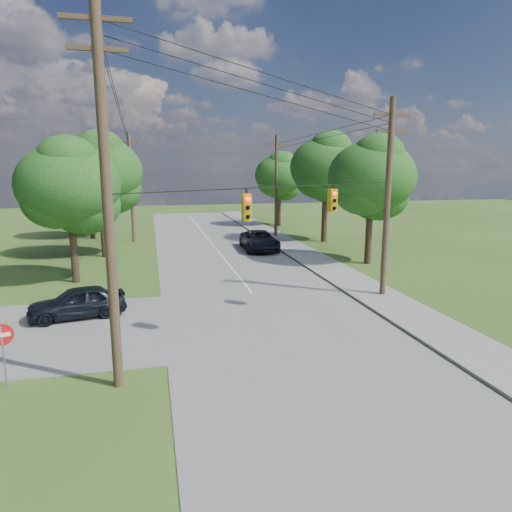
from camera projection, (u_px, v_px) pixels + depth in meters
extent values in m
plane|color=#354E1A|center=(259.00, 376.00, 15.52)|extent=(140.00, 140.00, 0.00)
cube|color=gray|center=(276.00, 323.00, 20.74)|extent=(10.00, 100.00, 0.03)
cube|color=gray|center=(408.00, 312.00, 22.21)|extent=(2.60, 100.00, 0.12)
cylinder|color=brown|center=(107.00, 201.00, 13.72)|extent=(0.32, 0.32, 12.00)
cube|color=brown|center=(96.00, 18.00, 12.73)|extent=(2.00, 0.12, 0.14)
cube|color=brown|center=(98.00, 49.00, 12.88)|extent=(1.70, 0.12, 0.14)
cylinder|color=brown|center=(387.00, 200.00, 24.11)|extent=(0.32, 0.32, 10.50)
cube|color=brown|center=(392.00, 115.00, 23.26)|extent=(2.00, 0.12, 0.14)
cube|color=brown|center=(391.00, 131.00, 23.42)|extent=(1.70, 0.12, 0.14)
cylinder|color=brown|center=(276.00, 187.00, 45.18)|extent=(0.32, 0.32, 10.00)
cube|color=brown|center=(277.00, 144.00, 44.39)|extent=(2.00, 0.12, 0.14)
cylinder|color=brown|center=(131.00, 188.00, 42.12)|extent=(0.32, 0.32, 10.00)
cube|color=brown|center=(129.00, 143.00, 41.32)|extent=(2.00, 0.12, 0.14)
cylinder|color=black|center=(287.00, 81.00, 18.00)|extent=(13.52, 7.63, 1.53)
cylinder|color=black|center=(287.00, 91.00, 18.07)|extent=(13.52, 7.63, 1.53)
cylinder|color=black|center=(287.00, 102.00, 18.15)|extent=(13.52, 7.63, 1.53)
cylinder|color=black|center=(316.00, 134.00, 33.83)|extent=(0.03, 22.00, 0.53)
cylinder|color=black|center=(121.00, 113.00, 27.02)|extent=(0.43, 29.60, 2.03)
cylinder|color=black|center=(316.00, 140.00, 33.90)|extent=(0.03, 22.00, 0.53)
cylinder|color=black|center=(122.00, 120.00, 27.10)|extent=(0.43, 29.60, 2.03)
cylinder|color=black|center=(286.00, 187.00, 18.80)|extent=(13.52, 7.63, 0.04)
cube|color=gold|center=(247.00, 208.00, 17.40)|extent=(0.32, 0.22, 1.05)
sphere|color=#FF0C05|center=(248.00, 199.00, 17.19)|extent=(0.17, 0.17, 0.17)
cube|color=gold|center=(246.00, 207.00, 17.63)|extent=(0.32, 0.22, 1.05)
sphere|color=#FF0C05|center=(245.00, 198.00, 17.69)|extent=(0.17, 0.17, 0.17)
cube|color=gold|center=(333.00, 201.00, 20.88)|extent=(0.32, 0.22, 1.05)
sphere|color=#FF0C05|center=(335.00, 193.00, 20.68)|extent=(0.17, 0.17, 0.17)
cube|color=gold|center=(331.00, 200.00, 21.11)|extent=(0.32, 0.22, 1.05)
sphere|color=#FF0C05|center=(331.00, 192.00, 21.17)|extent=(0.17, 0.17, 0.17)
cylinder|color=#402D20|center=(74.00, 257.00, 27.79)|extent=(0.45, 0.45, 3.15)
ellipsoid|color=#194615|center=(69.00, 185.00, 26.94)|extent=(6.00, 6.00, 4.92)
cylinder|color=#402D20|center=(104.00, 235.00, 35.62)|extent=(0.50, 0.50, 3.50)
ellipsoid|color=#194615|center=(100.00, 172.00, 34.67)|extent=(6.40, 6.40, 5.25)
cylinder|color=#402D20|center=(92.00, 222.00, 44.75)|extent=(0.48, 0.47, 3.32)
ellipsoid|color=#194615|center=(89.00, 174.00, 43.85)|extent=(6.00, 6.00, 4.92)
cylinder|color=#402D20|center=(368.00, 241.00, 33.14)|extent=(0.48, 0.48, 3.32)
ellipsoid|color=#194615|center=(371.00, 177.00, 32.24)|extent=(6.20, 6.20, 5.08)
cylinder|color=#402D20|center=(324.00, 222.00, 42.77)|extent=(0.52, 0.52, 3.67)
ellipsoid|color=#194615|center=(326.00, 167.00, 41.78)|extent=(6.60, 6.60, 5.41)
cylinder|color=#402D20|center=(279.00, 213.00, 54.07)|extent=(0.45, 0.45, 3.15)
ellipsoid|color=#194615|center=(279.00, 175.00, 53.22)|extent=(5.80, 5.80, 4.76)
imported|color=black|center=(77.00, 302.00, 21.33)|extent=(4.62, 2.58, 1.48)
imported|color=black|center=(259.00, 240.00, 38.47)|extent=(2.95, 5.98, 1.63)
cylinder|color=gray|center=(4.00, 358.00, 14.49)|extent=(0.06, 0.06, 2.10)
cylinder|color=red|center=(1.00, 335.00, 14.34)|extent=(0.69, 0.27, 0.73)
cube|color=white|center=(1.00, 335.00, 14.31)|extent=(0.50, 0.21, 0.12)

